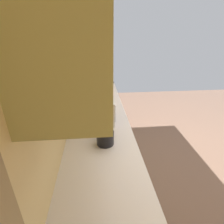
{
  "coord_description": "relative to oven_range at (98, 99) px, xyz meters",
  "views": [
    {
      "loc": [
        -1.9,
        1.14,
        1.85
      ],
      "look_at": [
        -0.61,
        1.02,
        1.24
      ],
      "focal_mm": 28.05,
      "sensor_mm": 36.0,
      "label": 1
    }
  ],
  "objects": [
    {
      "name": "counter_run",
      "position": [
        -2.1,
        0.01,
        -0.01
      ],
      "size": [
        3.51,
        0.66,
        0.92
      ],
      "color": "tan",
      "rests_on": "ground_plane"
    },
    {
      "name": "ground_plane",
      "position": [
        -1.7,
        -1.11,
        -0.47
      ],
      "size": [
        6.88,
        6.88,
        0.0
      ],
      "primitive_type": "plane",
      "color": "brown"
    },
    {
      "name": "upper_cabinets",
      "position": [
        -2.1,
        0.15,
        1.31
      ],
      "size": [
        1.95,
        0.35,
        0.58
      ],
      "color": "tan"
    },
    {
      "name": "kettle",
      "position": [
        -2.29,
        -0.03,
        0.51
      ],
      "size": [
        0.21,
        0.16,
        0.15
      ],
      "color": "black",
      "rests_on": "counter_run"
    },
    {
      "name": "bowl",
      "position": [
        -0.89,
        -0.03,
        0.47
      ],
      "size": [
        0.19,
        0.19,
        0.06
      ],
      "color": "#4C8CBF",
      "rests_on": "counter_run"
    },
    {
      "name": "oven_range",
      "position": [
        0.0,
        0.0,
        0.0
      ],
      "size": [
        0.69,
        0.67,
        1.1
      ],
      "color": "#B7BABF",
      "rests_on": "ground_plane"
    },
    {
      "name": "wall_back",
      "position": [
        -1.7,
        0.39,
        0.86
      ],
      "size": [
        4.42,
        0.12,
        2.68
      ],
      "primitive_type": "cube",
      "color": "#EBC67F",
      "rests_on": "ground_plane"
    },
    {
      "name": "microwave",
      "position": [
        -1.79,
        0.03,
        0.57
      ],
      "size": [
        0.45,
        0.37,
        0.26
      ],
      "color": "white",
      "rests_on": "counter_run"
    }
  ]
}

